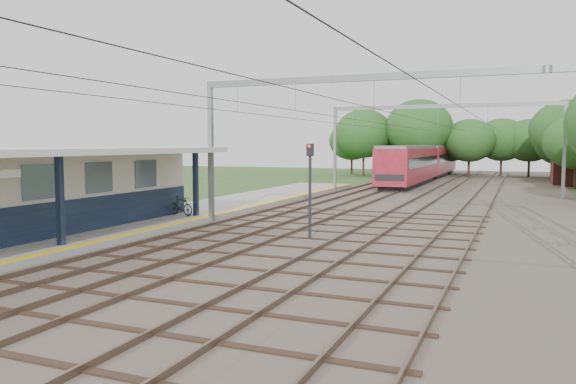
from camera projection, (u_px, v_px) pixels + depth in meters
The scene contains 12 objects.
ground at pixel (62, 324), 12.32m from camera, with size 160.00×160.00×0.00m, color #2D4C1E.
ballast_bed at pixel (438, 201), 38.38m from camera, with size 18.00×90.00×0.10m, color #473D33.
platform at pixel (158, 220), 28.05m from camera, with size 5.00×52.00×0.35m, color gray.
yellow_stripe at pixel (197, 219), 27.18m from camera, with size 0.45×52.00×0.01m, color yellow.
station_building at pixel (21, 193), 21.98m from camera, with size 3.41×18.00×3.40m.
canopy at pixel (19, 152), 20.50m from camera, with size 6.40×20.00×3.44m.
rail_tracks at pixel (401, 198), 39.32m from camera, with size 11.80×88.00×0.15m.
catenary_system at pixel (418, 118), 33.81m from camera, with size 17.22×88.00×7.00m.
tree_band at pixel (471, 136), 62.98m from camera, with size 31.72×30.88×8.82m.
bicycle at pixel (181, 206), 28.39m from camera, with size 0.46×1.63×0.98m, color black.
train at pixel (425, 162), 61.02m from camera, with size 2.84×35.37×3.74m.
signal_post at pixel (310, 182), 22.64m from camera, with size 0.31×0.29×3.97m.
Camera 1 is at (9.21, -9.19, 3.93)m, focal length 35.00 mm.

